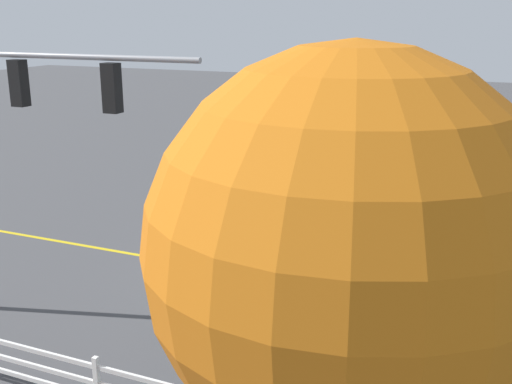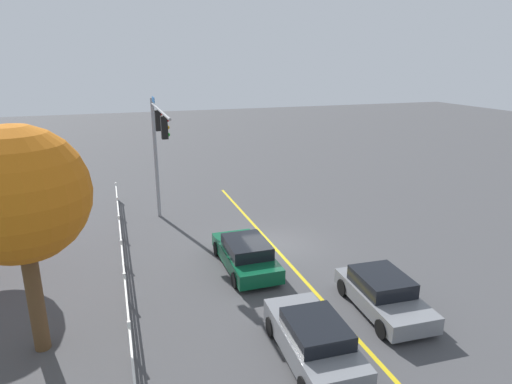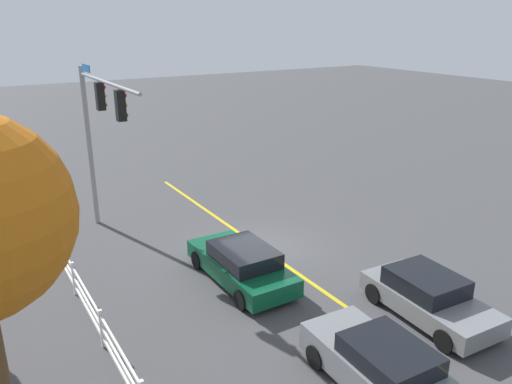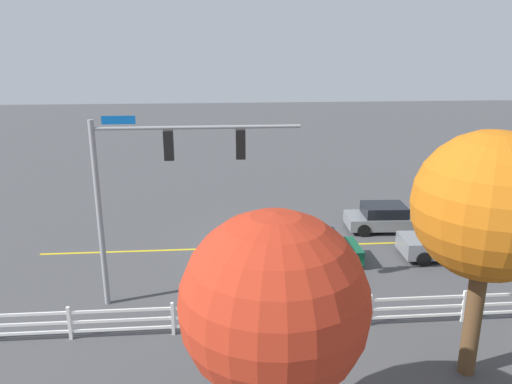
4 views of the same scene
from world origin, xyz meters
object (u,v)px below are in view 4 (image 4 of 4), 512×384
(car_2, at_px, (451,243))
(tree_1, at_px, (274,305))
(car_0, at_px, (307,249))
(tree_2, at_px, (489,207))
(car_1, at_px, (386,218))

(car_2, height_order, tree_1, tree_1)
(car_0, height_order, car_2, car_2)
(tree_1, bearing_deg, tree_2, -155.06)
(tree_1, height_order, tree_2, tree_2)
(tree_2, bearing_deg, car_2, -112.19)
(car_2, distance_m, tree_2, 9.44)
(car_1, relative_size, tree_1, 0.71)
(car_1, height_order, car_2, car_2)
(tree_1, xyz_separation_m, tree_2, (-5.94, -2.76, 1.01))
(car_1, bearing_deg, car_0, -139.41)
(tree_1, bearing_deg, car_2, -130.85)
(car_0, bearing_deg, tree_1, 75.63)
(car_1, xyz_separation_m, tree_1, (7.42, 14.08, 3.33))
(car_2, xyz_separation_m, tree_2, (3.17, 7.77, 4.31))
(car_1, relative_size, tree_2, 0.60)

